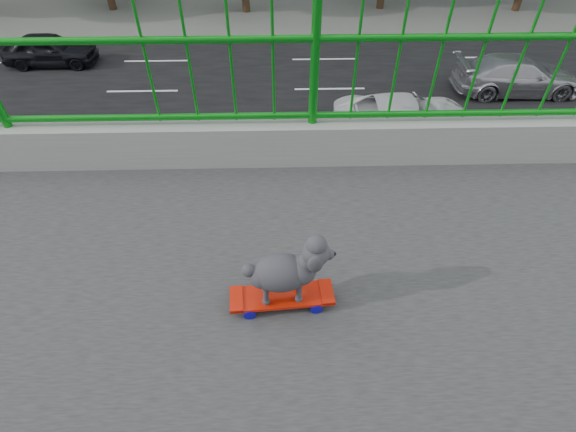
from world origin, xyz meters
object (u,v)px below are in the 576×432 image
Objects in this scene: skateboard at (282,297)px; car_4 at (50,50)px; car_3 at (517,75)px; poodle at (286,270)px; car_2 at (407,118)px.

car_4 is at bearing -154.93° from skateboard.
car_3 is 1.24× the size of car_4.
poodle is at bearing 147.37° from car_3.
poodle reaches higher than car_3.
car_2 is at bearing -113.00° from car_4.
poodle is (-0.00, 0.02, 0.21)m from skateboard.
skateboard is 0.21m from poodle.
car_2 is 1.25× the size of car_4.
car_2 is 16.38m from car_4.
car_3 reaches higher than car_2.
poodle reaches higher than car_2.
poodle reaches higher than skateboard.
skateboard is 14.52m from car_2.
poodle is 0.08× the size of car_3.
car_3 is (-3.20, 5.30, 0.02)m from car_2.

